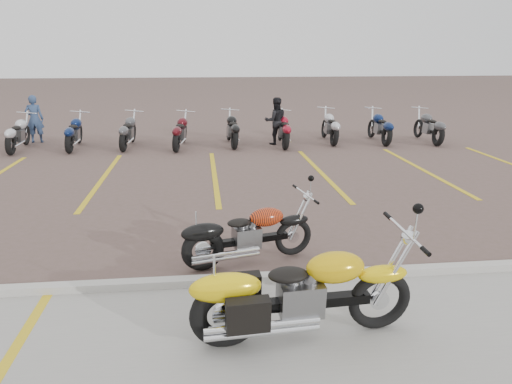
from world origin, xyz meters
TOP-DOWN VIEW (x-y plane):
  - ground at (0.00, 0.00)m, footprint 100.00×100.00m
  - curb at (0.00, -2.00)m, footprint 60.00×0.18m
  - parking_stripes at (0.00, 4.00)m, footprint 38.00×5.50m
  - yellow_cruiser at (0.66, -3.36)m, footprint 2.43×0.41m
  - flame_cruiser at (0.28, -1.34)m, footprint 1.96×0.63m
  - person_a at (-5.78, 9.27)m, footprint 0.59×0.41m
  - person_b at (2.14, 8.05)m, footprint 0.78×0.63m
  - bg_bike_row at (-0.98, 8.02)m, footprint 17.19×2.02m

SIDE VIEW (x-z plane):
  - ground at x=0.00m, z-range 0.00..0.00m
  - parking_stripes at x=0.00m, z-range 0.00..0.01m
  - curb at x=0.00m, z-range 0.00..0.12m
  - flame_cruiser at x=0.28m, z-range 0.00..0.82m
  - yellow_cruiser at x=0.66m, z-range 0.00..1.00m
  - bg_bike_row at x=-0.98m, z-range 0.00..1.10m
  - person_b at x=2.14m, z-range 0.00..1.53m
  - person_a at x=-5.78m, z-range 0.00..1.58m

